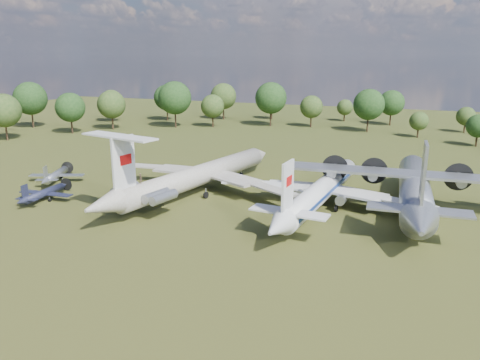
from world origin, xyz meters
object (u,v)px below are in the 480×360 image
at_px(tu104_jet, 322,194).
at_px(small_prop_northwest, 56,177).
at_px(an12_transport, 415,193).
at_px(small_prop_west, 44,195).
at_px(person_on_il62, 141,178).
at_px(il62_airliner, 199,179).

height_order(tu104_jet, small_prop_northwest, tu104_jet).
bearing_deg(an12_transport, small_prop_northwest, -177.22).
height_order(small_prop_west, person_on_il62, person_on_il62).
bearing_deg(il62_airliner, an12_transport, 17.21).
xyz_separation_m(small_prop_west, person_on_il62, (18.93, -0.21, 4.74)).
relative_size(il62_airliner, an12_transport, 1.15).
height_order(tu104_jet, small_prop_west, tu104_jet).
distance_m(il62_airliner, tu104_jet, 21.34).
xyz_separation_m(tu104_jet, person_on_il62, (-24.18, -13.18, 3.44)).
bearing_deg(an12_transport, person_on_il62, -159.32).
bearing_deg(il62_airliner, small_prop_west, -136.77).
bearing_deg(il62_airliner, person_on_il62, -90.00).
xyz_separation_m(il62_airliner, small_prop_northwest, (-28.28, -3.35, -1.44)).
bearing_deg(small_prop_west, an12_transport, 12.05).
relative_size(an12_transport, person_on_il62, 27.91).
height_order(small_prop_northwest, person_on_il62, person_on_il62).
xyz_separation_m(an12_transport, small_prop_west, (-56.61, -16.42, -1.91)).
distance_m(small_prop_northwest, person_on_il62, 27.75).
xyz_separation_m(tu104_jet, small_prop_northwest, (-49.61, -3.09, -1.23)).
relative_size(il62_airliner, tu104_jet, 1.11).
relative_size(il62_airliner, small_prop_west, 3.87).
bearing_deg(il62_airliner, tu104_jet, 11.27).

